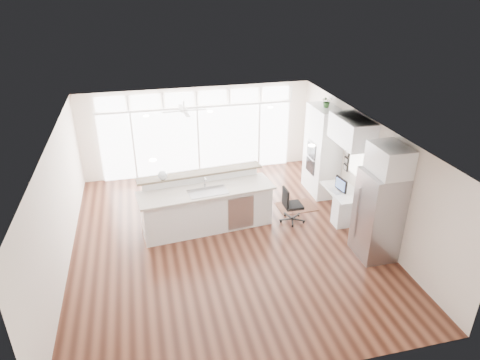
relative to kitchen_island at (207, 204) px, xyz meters
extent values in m
cube|color=#3B1C12|center=(0.31, -0.61, -0.66)|extent=(7.00, 8.00, 0.02)
cube|color=white|center=(0.31, -0.61, 2.05)|extent=(7.00, 8.00, 0.02)
cube|color=white|center=(0.31, 3.39, 0.70)|extent=(7.00, 0.04, 2.70)
cube|color=white|center=(0.31, -4.61, 0.70)|extent=(7.00, 0.04, 2.70)
cube|color=white|center=(-3.19, -0.61, 0.70)|extent=(0.04, 8.00, 2.70)
cube|color=white|center=(3.81, -0.61, 0.70)|extent=(0.04, 8.00, 2.70)
cube|color=white|center=(0.31, 3.33, 0.40)|extent=(5.80, 0.06, 2.08)
cube|color=white|center=(0.31, 3.33, 1.73)|extent=(5.90, 0.06, 0.40)
cube|color=white|center=(3.77, -0.31, 0.90)|extent=(0.04, 0.85, 0.85)
cube|color=white|center=(-0.19, 2.19, 1.83)|extent=(1.16, 1.16, 0.32)
cube|color=silver|center=(0.31, -0.41, 2.03)|extent=(3.40, 3.00, 0.02)
cube|color=white|center=(3.48, 1.19, 0.60)|extent=(0.64, 1.20, 2.50)
cube|color=white|center=(3.44, -0.31, -0.27)|extent=(0.72, 1.30, 0.76)
cube|color=white|center=(3.48, -0.31, 1.70)|extent=(0.64, 1.30, 0.64)
cube|color=#A3A2A7|center=(3.42, -1.96, 0.35)|extent=(0.76, 0.90, 2.00)
cube|color=white|center=(3.48, -1.96, 1.65)|extent=(0.64, 0.90, 0.60)
cube|color=black|center=(3.77, 0.31, 0.75)|extent=(0.06, 0.22, 0.80)
cube|color=white|center=(0.00, 0.00, 0.00)|extent=(3.37, 1.56, 1.30)
cube|color=#351A11|center=(2.50, 0.45, -0.64)|extent=(1.03, 0.77, 0.01)
cube|color=black|center=(2.14, -0.22, -0.18)|extent=(0.49, 0.45, 0.94)
sphere|color=white|center=(-0.99, 0.30, 0.76)|extent=(0.26, 0.26, 0.23)
cube|color=black|center=(3.36, -0.31, 0.30)|extent=(0.14, 0.46, 0.37)
cube|color=silver|center=(3.19, -0.31, 0.12)|extent=(0.17, 0.34, 0.02)
imported|color=#2D5F28|center=(3.48, 1.19, 1.98)|extent=(0.30, 0.33, 0.25)
camera|label=1|loc=(-1.37, -9.00, 5.08)|focal=32.00mm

